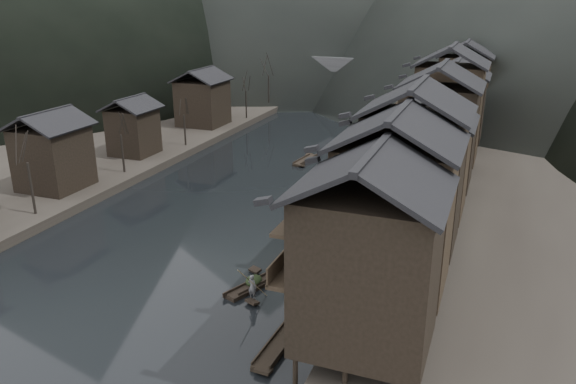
% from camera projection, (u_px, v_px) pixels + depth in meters
% --- Properties ---
extents(water, '(300.00, 300.00, 0.00)m').
position_uv_depth(water, '(173.00, 268.00, 44.59)').
color(water, black).
rests_on(water, ground).
extents(left_bank, '(40.00, 200.00, 1.20)m').
position_uv_depth(left_bank, '(119.00, 122.00, 91.33)').
color(left_bank, '#2D2823').
rests_on(left_bank, ground).
extents(stilt_houses, '(9.00, 67.60, 15.55)m').
position_uv_depth(stilt_houses, '(436.00, 125.00, 52.58)').
color(stilt_houses, black).
rests_on(stilt_houses, ground).
extents(left_houses, '(8.10, 53.20, 8.73)m').
position_uv_depth(left_houses, '(113.00, 124.00, 67.26)').
color(left_houses, black).
rests_on(left_houses, left_bank).
extents(bare_trees, '(3.92, 73.85, 7.85)m').
position_uv_depth(bare_trees, '(175.00, 108.00, 73.26)').
color(bare_trees, black).
rests_on(bare_trees, left_bank).
extents(moored_sampans, '(3.15, 67.54, 0.47)m').
position_uv_depth(moored_sampans, '(382.00, 193.00, 60.57)').
color(moored_sampans, black).
rests_on(moored_sampans, water).
extents(midriver_boats, '(9.43, 48.31, 0.45)m').
position_uv_depth(midriver_boats, '(366.00, 129.00, 88.39)').
color(midriver_boats, black).
rests_on(midriver_boats, water).
extents(stone_bridge, '(40.00, 6.00, 9.00)m').
position_uv_depth(stone_bridge, '(376.00, 78.00, 106.12)').
color(stone_bridge, '#4C4C4F').
rests_on(stone_bridge, ground).
extents(hero_sampan, '(2.87, 5.35, 0.44)m').
position_uv_depth(hero_sampan, '(254.00, 285.00, 41.53)').
color(hero_sampan, black).
rests_on(hero_sampan, water).
extents(cargo_heap, '(1.19, 1.56, 0.71)m').
position_uv_depth(cargo_heap, '(254.00, 276.00, 41.56)').
color(cargo_heap, black).
rests_on(cargo_heap, hero_sampan).
extents(boatman, '(0.75, 0.57, 1.86)m').
position_uv_depth(boatman, '(252.00, 284.00, 39.36)').
color(boatman, '#5F6062').
rests_on(boatman, hero_sampan).
extents(bamboo_pole, '(1.28, 2.83, 3.54)m').
position_uv_depth(bamboo_pole, '(254.00, 249.00, 38.38)').
color(bamboo_pole, '#8C7A51').
rests_on(bamboo_pole, boatman).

